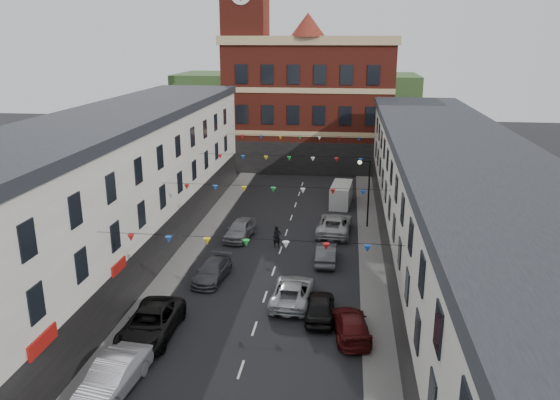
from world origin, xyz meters
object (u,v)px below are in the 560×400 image
at_px(car_left_e, 240,229).
at_px(car_right_d, 320,307).
at_px(white_van, 341,195).
at_px(car_right_c, 351,325).
at_px(car_right_f, 334,224).
at_px(car_left_b, 113,377).
at_px(pedestrian, 277,237).
at_px(car_left_d, 212,271).
at_px(car_right_e, 326,253).
at_px(street_lamp, 366,184).
at_px(moving_car, 292,292).
at_px(car_left_c, 151,323).

bearing_deg(car_left_e, car_right_d, -53.20).
distance_m(car_right_d, white_van, 22.88).
distance_m(car_right_c, car_right_f, 16.49).
bearing_deg(car_left_b, car_right_c, 36.10).
distance_m(car_left_e, pedestrian, 3.66).
distance_m(car_left_d, pedestrian, 7.38).
bearing_deg(car_right_e, white_van, -93.38).
xyz_separation_m(street_lamp, car_right_d, (-2.95, -16.28, -3.18)).
relative_size(white_van, pedestrian, 2.67).
bearing_deg(street_lamp, car_left_e, -159.55).
height_order(street_lamp, car_right_c, street_lamp).
xyz_separation_m(car_left_d, car_right_f, (7.96, 10.26, 0.15)).
relative_size(car_left_d, car_right_d, 1.05).
bearing_deg(moving_car, pedestrian, -74.41).
relative_size(car_right_e, moving_car, 0.80).
height_order(car_right_c, car_right_e, car_right_e).
bearing_deg(moving_car, car_left_d, -22.16).
xyz_separation_m(street_lamp, car_left_d, (-10.48, -11.92, -3.26)).
bearing_deg(car_left_b, pedestrian, 80.62).
relative_size(street_lamp, car_right_e, 1.45).
relative_size(car_right_c, moving_car, 0.89).
height_order(car_left_b, car_right_f, car_left_b).
bearing_deg(car_left_d, car_left_c, -96.23).
relative_size(car_left_b, car_right_c, 1.08).
height_order(car_left_e, car_right_f, car_right_f).
height_order(car_left_c, car_left_e, car_left_c).
bearing_deg(car_left_c, car_left_b, -90.29).
xyz_separation_m(car_left_b, car_left_c, (0.00, 4.97, -0.02)).
relative_size(car_left_e, pedestrian, 2.55).
relative_size(car_left_e, car_right_c, 0.99).
bearing_deg(car_right_d, moving_car, -45.95).
height_order(street_lamp, car_left_c, street_lamp).
xyz_separation_m(car_right_c, car_right_d, (-1.80, 1.81, 0.06)).
height_order(car_left_b, car_right_c, car_left_b).
relative_size(moving_car, pedestrian, 2.93).
bearing_deg(car_right_e, moving_car, 74.59).
bearing_deg(white_van, car_right_c, -82.65).
bearing_deg(car_left_b, car_left_c, 95.79).
bearing_deg(moving_car, car_right_f, -97.62).
bearing_deg(car_right_d, white_van, -93.63).
distance_m(car_left_d, car_left_e, 8.14).
height_order(car_left_c, car_left_d, car_left_c).
xyz_separation_m(car_right_f, white_van, (0.40, 8.25, 0.24)).
bearing_deg(car_left_d, car_left_b, -91.66).
bearing_deg(car_left_c, street_lamp, 57.98).
bearing_deg(car_left_b, car_left_d, 88.67).
relative_size(car_left_e, car_right_f, 0.78).
distance_m(car_left_b, car_left_e, 20.76).
bearing_deg(moving_car, white_van, -94.90).
bearing_deg(car_right_f, car_right_d, 92.54).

